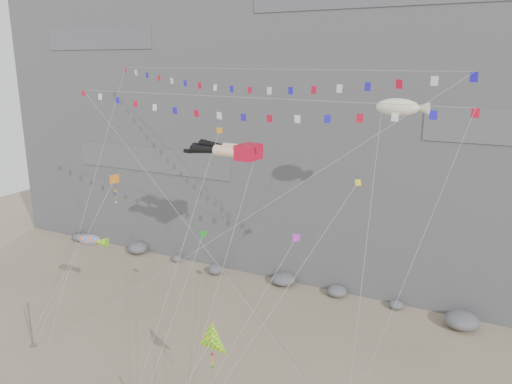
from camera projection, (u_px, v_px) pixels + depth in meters
ground at (195, 367)px, 39.21m from camera, size 120.00×120.00×0.00m
cliff at (337, 48)px, 60.51m from camera, size 80.00×28.00×50.00m
talus_boulders at (283, 279)px, 53.71m from camera, size 60.00×3.00×1.20m
anchor_pole_left at (30, 325)px, 41.67m from camera, size 0.12×0.12×4.01m
legs_kite at (229, 150)px, 42.03m from camera, size 8.59×16.07×21.75m
flag_banner_upper at (240, 69)px, 40.66m from camera, size 36.30×18.38×28.33m
flag_banner_lower at (231, 97)px, 37.43m from camera, size 34.26×8.02×24.42m
harlequin_kite at (114, 180)px, 44.76m from camera, size 3.50×9.38×15.74m
fish_windsock at (90, 240)px, 42.41m from camera, size 4.83×6.55×10.61m
delta_kite at (212, 341)px, 31.61m from camera, size 3.89×3.97×8.05m
blimp_windsock at (397, 108)px, 37.19m from camera, size 4.28×12.23×22.97m
small_kite_a at (218, 137)px, 41.31m from camera, size 0.99×13.67×22.03m
small_kite_b at (295, 240)px, 37.95m from camera, size 3.81×11.64×15.31m
small_kite_c at (202, 237)px, 37.94m from camera, size 1.10×8.74×13.28m
small_kite_d at (354, 188)px, 38.14m from camera, size 6.71×15.99×21.81m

